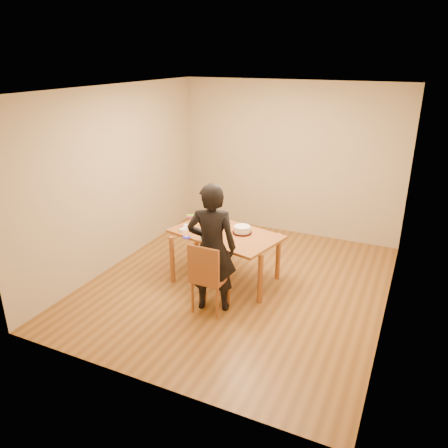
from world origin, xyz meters
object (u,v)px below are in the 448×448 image
at_px(cake_plate, 242,232).
at_px(person, 212,248).
at_px(dining_chair, 211,278).
at_px(dining_table, 225,234).
at_px(cake, 242,229).

xyz_separation_m(cake_plate, person, (-0.07, -0.82, 0.08)).
bearing_deg(cake_plate, dining_chair, -94.43).
xyz_separation_m(dining_table, cake, (0.22, 0.09, 0.08)).
xyz_separation_m(dining_table, person, (0.15, -0.73, 0.11)).
bearing_deg(cake, cake_plate, 0.00).
relative_size(cake, person, 0.14).
relative_size(dining_table, dining_chair, 3.68).
xyz_separation_m(cake_plate, cake, (0.00, 0.00, 0.05)).
distance_m(dining_chair, cake, 0.93).
height_order(dining_table, cake_plate, cake_plate).
distance_m(dining_table, cake, 0.25).
height_order(dining_chair, person, person).
height_order(cake_plate, cake, cake).
distance_m(dining_table, dining_chair, 0.84).
bearing_deg(person, dining_chair, 71.50).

